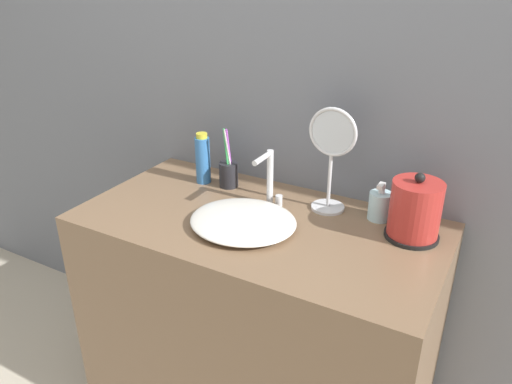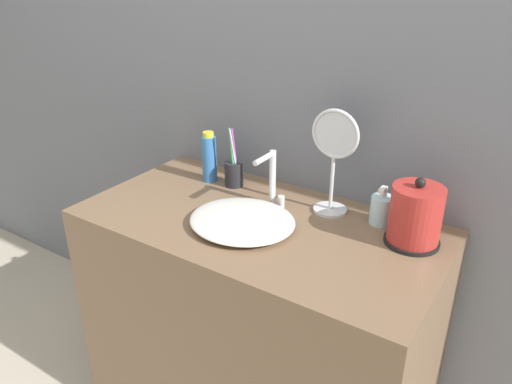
{
  "view_description": "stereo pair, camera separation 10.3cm",
  "coord_description": "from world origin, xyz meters",
  "px_view_note": "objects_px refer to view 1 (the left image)",
  "views": [
    {
      "loc": [
        0.68,
        -0.93,
        1.63
      ],
      "look_at": [
        -0.01,
        0.3,
        0.96
      ],
      "focal_mm": 35.0,
      "sensor_mm": 36.0,
      "label": 1
    },
    {
      "loc": [
        0.77,
        -0.88,
        1.63
      ],
      "look_at": [
        -0.01,
        0.3,
        0.96
      ],
      "focal_mm": 35.0,
      "sensor_mm": 36.0,
      "label": 2
    }
  ],
  "objects_px": {
    "vanity_mirror": "(331,153)",
    "toothbrush_cup": "(229,173)",
    "electric_kettle": "(415,212)",
    "lotion_bottle": "(380,205)",
    "shampoo_bottle": "(203,159)",
    "faucet": "(270,177)"
  },
  "relations": [
    {
      "from": "faucet",
      "to": "toothbrush_cup",
      "type": "bearing_deg",
      "value": 161.59
    },
    {
      "from": "toothbrush_cup",
      "to": "lotion_bottle",
      "type": "bearing_deg",
      "value": 2.1
    },
    {
      "from": "toothbrush_cup",
      "to": "vanity_mirror",
      "type": "distance_m",
      "value": 0.41
    },
    {
      "from": "electric_kettle",
      "to": "toothbrush_cup",
      "type": "relative_size",
      "value": 0.93
    },
    {
      "from": "electric_kettle",
      "to": "toothbrush_cup",
      "type": "height_order",
      "value": "toothbrush_cup"
    },
    {
      "from": "lotion_bottle",
      "to": "vanity_mirror",
      "type": "bearing_deg",
      "value": -175.76
    },
    {
      "from": "toothbrush_cup",
      "to": "vanity_mirror",
      "type": "height_order",
      "value": "vanity_mirror"
    },
    {
      "from": "electric_kettle",
      "to": "shampoo_bottle",
      "type": "relative_size",
      "value": 1.1
    },
    {
      "from": "faucet",
      "to": "electric_kettle",
      "type": "xyz_separation_m",
      "value": [
        0.47,
        0.02,
        -0.02
      ]
    },
    {
      "from": "shampoo_bottle",
      "to": "vanity_mirror",
      "type": "height_order",
      "value": "vanity_mirror"
    },
    {
      "from": "faucet",
      "to": "shampoo_bottle",
      "type": "distance_m",
      "value": 0.31
    },
    {
      "from": "faucet",
      "to": "shampoo_bottle",
      "type": "height_order",
      "value": "faucet"
    },
    {
      "from": "shampoo_bottle",
      "to": "vanity_mirror",
      "type": "xyz_separation_m",
      "value": [
        0.49,
        0.02,
        0.11
      ]
    },
    {
      "from": "vanity_mirror",
      "to": "toothbrush_cup",
      "type": "bearing_deg",
      "value": -178.84
    },
    {
      "from": "electric_kettle",
      "to": "toothbrush_cup",
      "type": "distance_m",
      "value": 0.68
    },
    {
      "from": "faucet",
      "to": "vanity_mirror",
      "type": "distance_m",
      "value": 0.22
    },
    {
      "from": "lotion_bottle",
      "to": "shampoo_bottle",
      "type": "distance_m",
      "value": 0.66
    },
    {
      "from": "electric_kettle",
      "to": "lotion_bottle",
      "type": "distance_m",
      "value": 0.14
    },
    {
      "from": "faucet",
      "to": "lotion_bottle",
      "type": "distance_m",
      "value": 0.37
    },
    {
      "from": "lotion_bottle",
      "to": "faucet",
      "type": "bearing_deg",
      "value": -165.85
    },
    {
      "from": "vanity_mirror",
      "to": "electric_kettle",
      "type": "bearing_deg",
      "value": -10.31
    },
    {
      "from": "electric_kettle",
      "to": "lotion_bottle",
      "type": "relative_size",
      "value": 1.65
    }
  ]
}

